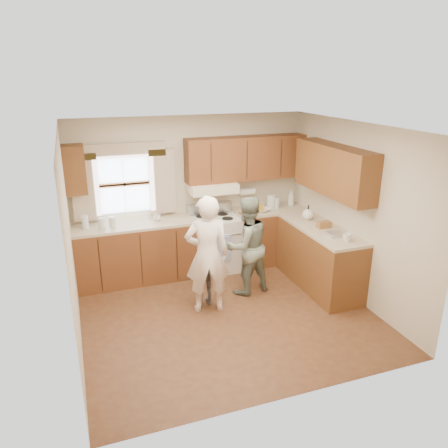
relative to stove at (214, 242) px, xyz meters
name	(u,v)px	position (x,y,z in m)	size (l,w,h in m)	color
room	(227,227)	(-0.30, -1.44, 0.78)	(3.80, 3.80, 3.80)	#4D2818
kitchen_fixtures	(240,226)	(0.31, -0.36, 0.37)	(3.80, 2.25, 2.15)	#42210E
stove	(214,242)	(0.00, 0.00, 0.00)	(0.76, 0.67, 1.07)	silver
woman_left	(207,255)	(-0.51, -1.23, 0.35)	(0.60, 0.39, 1.63)	white
woman_right	(246,246)	(0.18, -0.93, 0.27)	(0.71, 0.56, 1.47)	#2B4531
child	(205,276)	(-0.50, -1.09, -0.02)	(0.52, 0.22, 0.89)	gray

